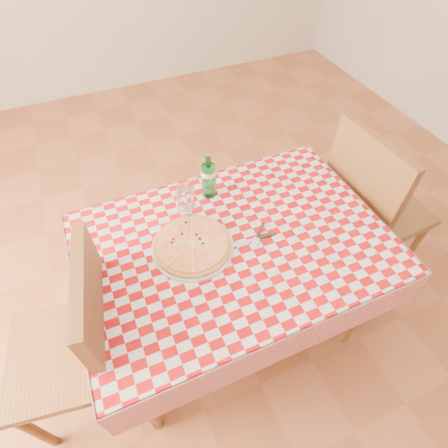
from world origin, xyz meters
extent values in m
plane|color=brown|center=(0.00, 0.00, 0.00)|extent=(6.00, 6.00, 0.00)
cube|color=brown|center=(0.00, 0.00, 0.73)|extent=(1.20, 0.80, 0.04)
cylinder|color=brown|center=(-0.54, -0.34, 0.35)|extent=(0.06, 0.06, 0.71)
cylinder|color=brown|center=(0.54, -0.34, 0.35)|extent=(0.06, 0.06, 0.71)
cylinder|color=brown|center=(-0.54, 0.34, 0.35)|extent=(0.06, 0.06, 0.71)
cylinder|color=brown|center=(0.54, 0.34, 0.35)|extent=(0.06, 0.06, 0.71)
cube|color=#9D090C|center=(0.00, 0.00, 0.75)|extent=(1.30, 0.90, 0.01)
cube|color=brown|center=(0.92, 0.08, 0.50)|extent=(0.49, 0.49, 0.04)
cylinder|color=brown|center=(0.73, -0.13, 0.24)|extent=(0.04, 0.04, 0.48)
cylinder|color=brown|center=(1.13, -0.11, 0.24)|extent=(0.04, 0.04, 0.48)
cylinder|color=brown|center=(0.71, 0.27, 0.24)|extent=(0.04, 0.04, 0.48)
cylinder|color=brown|center=(1.11, 0.29, 0.24)|extent=(0.04, 0.04, 0.48)
cube|color=brown|center=(0.71, 0.07, 0.77)|extent=(0.07, 0.47, 0.51)
cube|color=brown|center=(-0.79, -0.06, 0.48)|extent=(0.51, 0.51, 0.04)
cylinder|color=brown|center=(-0.57, 0.10, 0.23)|extent=(0.04, 0.04, 0.46)
cylinder|color=brown|center=(-0.95, 0.16, 0.23)|extent=(0.04, 0.04, 0.46)
cylinder|color=brown|center=(-0.62, -0.28, 0.23)|extent=(0.04, 0.04, 0.46)
cylinder|color=brown|center=(-1.01, -0.22, 0.23)|extent=(0.04, 0.04, 0.46)
cube|color=brown|center=(-0.58, -0.09, 0.75)|extent=(0.11, 0.45, 0.49)
camera|label=1|loc=(-0.40, -0.82, 1.92)|focal=28.00mm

